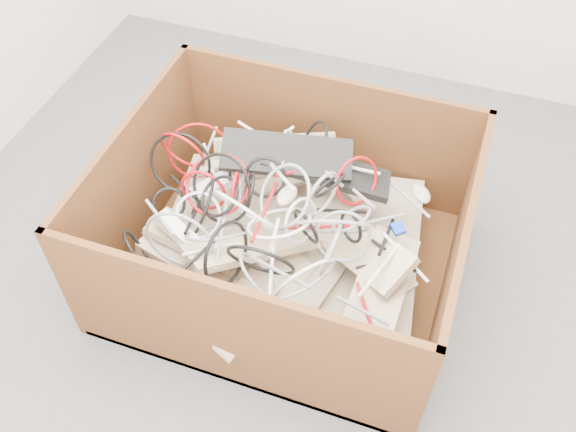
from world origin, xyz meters
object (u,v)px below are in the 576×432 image
(power_strip_right, at_px, (188,240))
(power_strip_left, at_px, (229,178))
(cardboard_box, at_px, (282,246))
(vga_plug, at_px, (398,229))

(power_strip_right, bearing_deg, power_strip_left, 102.83)
(cardboard_box, bearing_deg, power_strip_right, -141.60)
(vga_plug, bearing_deg, cardboard_box, -123.86)
(cardboard_box, distance_m, vga_plug, 0.46)
(power_strip_left, xyz_separation_m, power_strip_right, (-0.04, -0.27, -0.06))
(vga_plug, bearing_deg, power_strip_right, -109.24)
(cardboard_box, bearing_deg, vga_plug, 6.13)
(power_strip_left, height_order, vga_plug, power_strip_left)
(cardboard_box, height_order, power_strip_right, cardboard_box)
(power_strip_left, distance_m, power_strip_right, 0.28)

